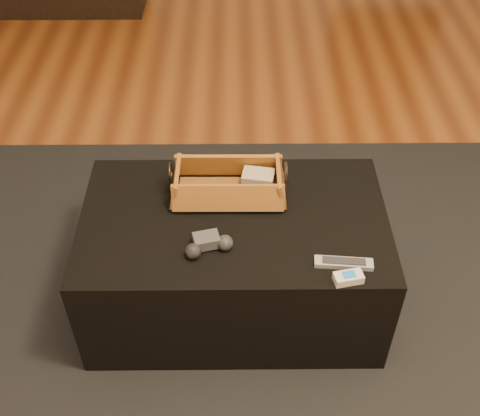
{
  "coord_description": "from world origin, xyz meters",
  "views": [
    {
      "loc": [
        0.2,
        -1.42,
        1.78
      ],
      "look_at": [
        0.21,
        -0.05,
        0.49
      ],
      "focal_mm": 45.0,
      "sensor_mm": 36.0,
      "label": 1
    }
  ],
  "objects_px": {
    "wicker_basket": "(228,185)",
    "game_controller": "(208,244)",
    "tv_remote": "(223,192)",
    "cream_gadget": "(348,278)",
    "ottoman": "(234,261)",
    "silver_remote": "(344,263)"
  },
  "relations": [
    {
      "from": "wicker_basket",
      "to": "cream_gadget",
      "type": "distance_m",
      "value": 0.52
    },
    {
      "from": "tv_remote",
      "to": "game_controller",
      "type": "distance_m",
      "value": 0.24
    },
    {
      "from": "game_controller",
      "to": "cream_gadget",
      "type": "height_order",
      "value": "game_controller"
    },
    {
      "from": "ottoman",
      "to": "cream_gadget",
      "type": "bearing_deg",
      "value": -39.0
    },
    {
      "from": "ottoman",
      "to": "tv_remote",
      "type": "relative_size",
      "value": 5.02
    },
    {
      "from": "ottoman",
      "to": "wicker_basket",
      "type": "bearing_deg",
      "value": 99.14
    },
    {
      "from": "tv_remote",
      "to": "cream_gadget",
      "type": "distance_m",
      "value": 0.52
    },
    {
      "from": "wicker_basket",
      "to": "game_controller",
      "type": "relative_size",
      "value": 2.42
    },
    {
      "from": "silver_remote",
      "to": "cream_gadget",
      "type": "relative_size",
      "value": 1.94
    },
    {
      "from": "tv_remote",
      "to": "ottoman",
      "type": "bearing_deg",
      "value": -74.7
    },
    {
      "from": "tv_remote",
      "to": "cream_gadget",
      "type": "relative_size",
      "value": 2.19
    },
    {
      "from": "game_controller",
      "to": "cream_gadget",
      "type": "bearing_deg",
      "value": -17.04
    },
    {
      "from": "ottoman",
      "to": "wicker_basket",
      "type": "distance_m",
      "value": 0.28
    },
    {
      "from": "wicker_basket",
      "to": "silver_remote",
      "type": "height_order",
      "value": "wicker_basket"
    },
    {
      "from": "silver_remote",
      "to": "cream_gadget",
      "type": "height_order",
      "value": "cream_gadget"
    },
    {
      "from": "tv_remote",
      "to": "cream_gadget",
      "type": "height_order",
      "value": "tv_remote"
    },
    {
      "from": "ottoman",
      "to": "tv_remote",
      "type": "distance_m",
      "value": 0.26
    },
    {
      "from": "silver_remote",
      "to": "cream_gadget",
      "type": "bearing_deg",
      "value": -85.48
    },
    {
      "from": "cream_gadget",
      "to": "silver_remote",
      "type": "bearing_deg",
      "value": 94.52
    },
    {
      "from": "wicker_basket",
      "to": "cream_gadget",
      "type": "bearing_deg",
      "value": -47.29
    },
    {
      "from": "tv_remote",
      "to": "silver_remote",
      "type": "distance_m",
      "value": 0.47
    },
    {
      "from": "wicker_basket",
      "to": "silver_remote",
      "type": "xyz_separation_m",
      "value": [
        0.34,
        -0.32,
        -0.04
      ]
    }
  ]
}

